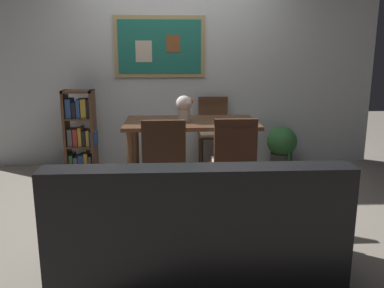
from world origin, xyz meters
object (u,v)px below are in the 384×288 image
(leather_couch, at_px, (196,233))
(potted_ivy, at_px, (282,146))
(dining_chair_near_left, at_px, (164,159))
(bookshelf, at_px, (81,133))
(dining_table, at_px, (191,131))
(dining_chair_near_right, at_px, (233,157))
(flower_vase, at_px, (184,107))
(dining_chair_far_right, at_px, (214,127))

(leather_couch, xyz_separation_m, potted_ivy, (1.28, 2.55, -0.02))
(dining_chair_near_left, relative_size, bookshelf, 0.88)
(leather_couch, bearing_deg, dining_table, 88.04)
(dining_chair_near_right, relative_size, flower_vase, 3.26)
(dining_chair_near_right, distance_m, bookshelf, 2.17)
(dining_chair_near_right, bearing_deg, dining_chair_far_right, 90.76)
(leather_couch, height_order, flower_vase, flower_vase)
(dining_chair_near_left, bearing_deg, dining_table, 70.46)
(dining_table, xyz_separation_m, potted_ivy, (1.22, 0.71, -0.35))
(potted_ivy, bearing_deg, leather_couch, -116.62)
(dining_table, xyz_separation_m, dining_chair_near_right, (0.35, -0.76, -0.11))
(dining_chair_near_left, relative_size, potted_ivy, 1.55)
(dining_chair_near_left, relative_size, flower_vase, 3.26)
(dining_chair_far_right, xyz_separation_m, bookshelf, (-1.66, -0.16, -0.04))
(dining_table, relative_size, dining_chair_near_right, 1.56)
(dining_chair_near_right, distance_m, dining_chair_far_right, 1.54)
(leather_couch, height_order, bookshelf, bookshelf)
(dining_table, height_order, dining_chair_near_right, dining_chair_near_right)
(dining_chair_far_right, xyz_separation_m, flower_vase, (-0.41, -0.82, 0.37))
(potted_ivy, bearing_deg, dining_table, -149.71)
(leather_couch, height_order, potted_ivy, leather_couch)
(dining_table, bearing_deg, bookshelf, 154.73)
(dining_chair_near_right, distance_m, flower_vase, 0.92)
(flower_vase, bearing_deg, dining_chair_far_right, 63.57)
(potted_ivy, height_order, flower_vase, flower_vase)
(dining_chair_near_right, height_order, dining_chair_far_right, same)
(dining_chair_far_right, relative_size, potted_ivy, 1.55)
(dining_chair_far_right, bearing_deg, dining_chair_near_right, -89.24)
(dining_table, relative_size, leather_couch, 0.79)
(dining_chair_near_right, relative_size, bookshelf, 0.88)
(dining_chair_near_right, height_order, bookshelf, bookshelf)
(leather_couch, relative_size, potted_ivy, 3.07)
(dining_chair_far_right, bearing_deg, dining_chair_near_left, -111.23)
(dining_chair_far_right, distance_m, leather_couch, 2.66)
(dining_chair_far_right, xyz_separation_m, potted_ivy, (0.88, -0.07, -0.24))
(flower_vase, bearing_deg, potted_ivy, 29.95)
(dining_table, height_order, bookshelf, bookshelf)
(dining_table, xyz_separation_m, bookshelf, (-1.32, 0.63, -0.14))
(dining_chair_far_right, relative_size, leather_couch, 0.51)
(bookshelf, distance_m, flower_vase, 1.47)
(dining_chair_near_right, xyz_separation_m, flower_vase, (-0.43, 0.73, 0.37))
(dining_chair_near_right, bearing_deg, flower_vase, 120.48)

